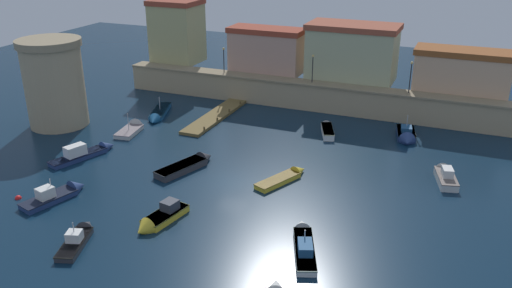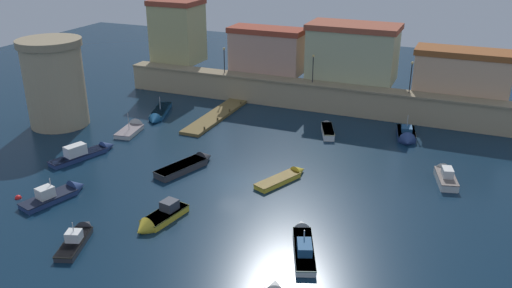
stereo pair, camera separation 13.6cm
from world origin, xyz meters
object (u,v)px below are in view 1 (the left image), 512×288
at_px(moored_boat_3, 304,242).
at_px(moored_boat_10, 158,114).
at_px(moored_boat_7, 159,219).
at_px(moored_boat_11, 445,175).
at_px(moored_boat_1, 406,136).
at_px(mooring_buoy_0, 18,198).
at_px(moored_boat_4, 133,128).
at_px(moored_boat_12, 286,177).
at_px(quay_lamp_0, 224,56).
at_px(quay_lamp_2, 411,72).
at_px(moored_boat_2, 190,164).
at_px(moored_boat_0, 327,129).
at_px(moored_boat_8, 59,193).
at_px(quay_lamp_1, 313,64).
at_px(moored_boat_5, 79,236).
at_px(fortress_tower, 54,83).
at_px(moored_boat_13, 86,152).

height_order(moored_boat_3, moored_boat_10, moored_boat_10).
distance_m(moored_boat_7, moored_boat_11, 26.51).
relative_size(moored_boat_1, mooring_buoy_0, 9.36).
bearing_deg(moored_boat_7, moored_boat_1, 158.85).
xyz_separation_m(moored_boat_7, moored_boat_11, (20.36, 16.98, 0.08)).
bearing_deg(moored_boat_1, moored_boat_4, -83.59).
distance_m(moored_boat_12, mooring_buoy_0, 23.80).
height_order(quay_lamp_0, quay_lamp_2, quay_lamp_2).
bearing_deg(moored_boat_2, moored_boat_12, -64.62).
distance_m(moored_boat_1, mooring_buoy_0, 39.71).
xyz_separation_m(moored_boat_0, moored_boat_8, (-17.30, -24.12, -0.03)).
height_order(quay_lamp_1, moored_boat_8, quay_lamp_1).
bearing_deg(quay_lamp_0, moored_boat_4, -105.58).
distance_m(quay_lamp_1, mooring_buoy_0, 37.37).
distance_m(moored_boat_5, moored_boat_8, 7.76).
distance_m(quay_lamp_0, quay_lamp_2, 24.27).
height_order(moored_boat_10, mooring_buoy_0, moored_boat_10).
height_order(moored_boat_3, moored_boat_8, moored_boat_8).
height_order(moored_boat_2, moored_boat_3, moored_boat_3).
bearing_deg(moored_boat_5, moored_boat_3, -89.36).
xyz_separation_m(fortress_tower, quay_lamp_2, (37.66, 17.11, 0.84)).
relative_size(moored_boat_10, mooring_buoy_0, 12.92).
relative_size(moored_boat_4, moored_boat_12, 0.84).
bearing_deg(quay_lamp_0, moored_boat_0, -24.22).
relative_size(quay_lamp_1, moored_boat_12, 0.58).
height_order(fortress_tower, quay_lamp_1, fortress_tower).
height_order(moored_boat_1, moored_boat_7, moored_boat_1).
height_order(quay_lamp_0, moored_boat_13, quay_lamp_0).
relative_size(moored_boat_2, moored_boat_3, 0.99).
bearing_deg(fortress_tower, moored_boat_13, -35.42).
distance_m(moored_boat_3, moored_boat_8, 22.01).
bearing_deg(moored_boat_0, moored_boat_13, 107.49).
height_order(moored_boat_3, moored_boat_12, moored_boat_3).
bearing_deg(moored_boat_2, moored_boat_8, 160.80).
distance_m(moored_boat_0, moored_boat_7, 25.51).
bearing_deg(quay_lamp_1, mooring_buoy_0, -116.21).
height_order(fortress_tower, moored_boat_3, fortress_tower).
relative_size(moored_boat_5, moored_boat_10, 0.75).
distance_m(moored_boat_2, moored_boat_8, 12.30).
distance_m(moored_boat_0, moored_boat_5, 31.02).
bearing_deg(moored_boat_7, moored_boat_10, -137.62).
bearing_deg(moored_boat_13, quay_lamp_1, -17.31).
bearing_deg(quay_lamp_1, quay_lamp_2, 0.00).
bearing_deg(moored_boat_12, fortress_tower, 106.63).
relative_size(moored_boat_7, moored_boat_8, 0.88).
height_order(moored_boat_0, moored_boat_8, moored_boat_8).
height_order(moored_boat_0, moored_boat_13, moored_boat_13).
xyz_separation_m(moored_boat_2, moored_boat_12, (9.57, 1.18, -0.10)).
height_order(fortress_tower, moored_boat_13, fortress_tower).
height_order(fortress_tower, moored_boat_8, fortress_tower).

